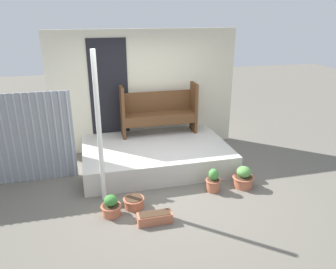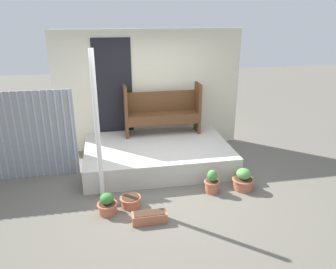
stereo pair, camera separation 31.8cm
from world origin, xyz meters
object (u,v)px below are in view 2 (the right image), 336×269
at_px(flower_pot_left, 107,205).
at_px(flower_pot_far_right, 243,180).
at_px(flower_pot_right, 212,182).
at_px(support_post, 97,129).
at_px(flower_pot_middle, 131,201).
at_px(planter_box_rect, 149,217).
at_px(bench, 162,109).

xyz_separation_m(flower_pot_left, flower_pot_far_right, (2.35, 0.31, 0.02)).
xyz_separation_m(flower_pot_right, flower_pot_far_right, (0.57, 0.00, -0.01)).
relative_size(support_post, flower_pot_middle, 7.13).
height_order(flower_pot_far_right, planter_box_rect, flower_pot_far_right).
distance_m(support_post, flower_pot_middle, 1.26).
distance_m(support_post, flower_pot_far_right, 2.65).
bearing_deg(planter_box_rect, support_post, 128.62).
bearing_deg(flower_pot_right, flower_pot_left, -170.14).
distance_m(flower_pot_left, flower_pot_middle, 0.39).
distance_m(bench, flower_pot_far_right, 2.34).
bearing_deg(flower_pot_left, flower_pot_right, 9.86).
distance_m(flower_pot_middle, planter_box_rect, 0.53).
height_order(flower_pot_right, flower_pot_far_right, flower_pot_right).
bearing_deg(bench, flower_pot_far_right, -60.39).
relative_size(flower_pot_left, flower_pot_far_right, 0.89).
bearing_deg(bench, flower_pot_left, -119.52).
distance_m(flower_pot_left, flower_pot_right, 1.80).
relative_size(bench, flower_pot_middle, 4.73).
bearing_deg(support_post, flower_pot_left, -81.34).
bearing_deg(flower_pot_far_right, bench, 119.83).
distance_m(flower_pot_right, planter_box_rect, 1.35).
relative_size(bench, flower_pot_left, 4.73).
xyz_separation_m(flower_pot_left, flower_pot_middle, (0.37, 0.13, -0.05)).
height_order(flower_pot_middle, planter_box_rect, flower_pot_middle).
relative_size(flower_pot_left, flower_pot_right, 0.82).
xyz_separation_m(flower_pot_left, flower_pot_right, (1.78, 0.31, 0.03)).
bearing_deg(bench, planter_box_rect, -104.34).
distance_m(bench, flower_pot_left, 2.68).
xyz_separation_m(bench, flower_pot_left, (-1.25, -2.23, -0.81)).
distance_m(flower_pot_right, flower_pot_far_right, 0.57).
bearing_deg(bench, flower_pot_right, -74.83).
bearing_deg(flower_pot_far_right, support_post, 175.43).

